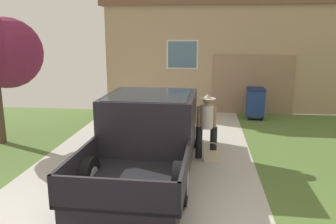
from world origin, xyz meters
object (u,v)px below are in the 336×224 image
Objects in this scene: pickup_truck at (150,134)px; house_with_garage at (228,48)px; wheeled_trash_bin at (255,102)px; handbag at (212,155)px; person_with_hat at (207,124)px.

pickup_truck is 0.51× the size of house_with_garage.
pickup_truck is 4.63× the size of wheeled_trash_bin.
house_with_garage is 9.12× the size of wheeled_trash_bin.
wheeled_trash_bin is at bearing 70.38° from handbag.
wheeled_trash_bin is at bearing -113.24° from person_with_hat.
wheeled_trash_bin is (0.80, -4.02, -1.76)m from house_with_garage.
handbag is (0.14, -0.21, -0.72)m from person_with_hat.
wheeled_trash_bin reaches higher than handbag.
pickup_truck reaches higher than wheeled_trash_bin.
pickup_truck is at bearing -121.53° from wheeled_trash_bin.
person_with_hat is 0.76m from handbag.
person_with_hat is at bearing 27.91° from pickup_truck.
handbag is 0.42× the size of wheeled_trash_bin.
pickup_truck reaches higher than handbag.
wheeled_trash_bin is at bearing 59.45° from pickup_truck.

